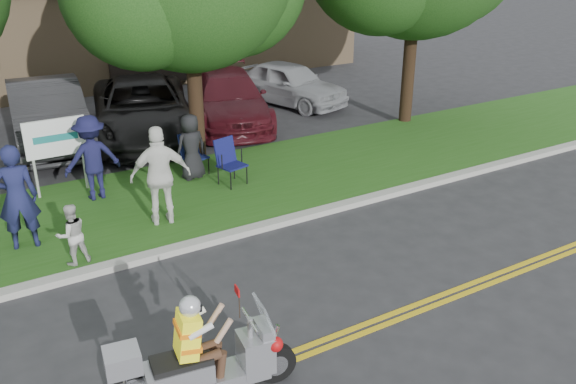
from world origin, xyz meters
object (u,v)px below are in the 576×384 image
trike_scooter (197,366)px  spectator_adult_left (17,197)px  parked_car_left (48,115)px  parked_car_far_right (289,83)px  lawn_chair_a (228,159)px  parked_car_mid (143,109)px  spectator_adult_right (161,176)px  parked_car_right (229,98)px  lawn_chair_b (192,151)px

trike_scooter → spectator_adult_left: bearing=110.9°
parked_car_left → parked_car_far_right: parked_car_left is taller
lawn_chair_a → parked_car_mid: bearing=81.5°
lawn_chair_a → parked_car_far_right: (4.76, 5.33, 0.02)m
spectator_adult_left → spectator_adult_right: spectator_adult_right is taller
spectator_adult_right → parked_car_right: size_ratio=0.38×
parked_car_mid → lawn_chair_b: bearing=-75.1°
parked_car_mid → lawn_chair_a: bearing=-69.0°
lawn_chair_a → spectator_adult_left: spectator_adult_left is taller
lawn_chair_a → parked_car_right: bearing=49.9°
lawn_chair_b → spectator_adult_right: 2.62m
lawn_chair_b → spectator_adult_left: bearing=-170.3°
lawn_chair_b → trike_scooter: bearing=-126.5°
trike_scooter → parked_car_far_right: trike_scooter is taller
trike_scooter → spectator_adult_left: size_ratio=1.21×
trike_scooter → spectator_adult_left: (-1.17, 5.11, 0.53)m
lawn_chair_a → parked_car_far_right: parked_car_far_right is taller
spectator_adult_right → parked_car_mid: 5.79m
parked_car_far_right → lawn_chair_a: bearing=-148.9°
parked_car_far_right → lawn_chair_b: bearing=-157.3°
spectator_adult_right → parked_car_far_right: 9.34m
lawn_chair_b → parked_car_left: size_ratio=0.19×
spectator_adult_left → parked_car_right: (6.57, 5.28, -0.33)m
lawn_chair_b → parked_car_far_right: (5.23, 4.38, 0.05)m
spectator_adult_left → parked_car_mid: 6.59m
trike_scooter → parked_car_left: (0.44, 10.95, 0.31)m
trike_scooter → parked_car_mid: bearing=82.9°
parked_car_left → parked_car_far_right: size_ratio=1.25×
lawn_chair_b → spectator_adult_right: spectator_adult_right is taller
lawn_chair_a → parked_car_right: (2.15, 4.46, 0.06)m
trike_scooter → lawn_chair_b: 7.43m
parked_car_left → parked_car_mid: bearing=-8.6°
spectator_adult_left → spectator_adult_right: (2.48, -0.34, 0.01)m
parked_car_far_right → spectator_adult_right: bearing=-153.1°
parked_car_far_right → parked_car_right: bearing=-178.7°
trike_scooter → spectator_adult_right: 4.97m
parked_car_right → parked_car_far_right: parked_car_right is taller
lawn_chair_a → spectator_adult_right: spectator_adult_right is taller
trike_scooter → parked_car_left: bearing=95.7°
lawn_chair_a → spectator_adult_right: 2.30m
parked_car_left → parked_car_far_right: 7.59m
spectator_adult_left → parked_car_left: size_ratio=0.38×
lawn_chair_a → parked_car_mid: (-0.46, 4.43, 0.11)m
lawn_chair_b → parked_car_left: parked_car_left is taller
parked_car_right → spectator_adult_left: bearing=-123.9°
spectator_adult_left → parked_car_mid: (3.97, 5.25, -0.28)m
lawn_chair_a → parked_car_right: parked_car_right is taller
lawn_chair_a → parked_car_right: 4.95m
lawn_chair_a → spectator_adult_right: (-1.95, -1.16, 0.39)m
spectator_adult_left → parked_car_mid: size_ratio=0.34×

